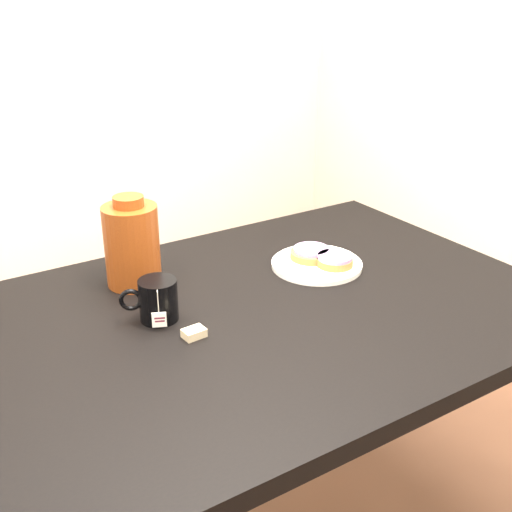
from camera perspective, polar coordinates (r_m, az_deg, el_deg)
name	(u,v)px	position (r m, az deg, el deg)	size (l,w,h in m)	color
table	(244,345)	(1.44, -1.06, -7.94)	(1.40, 0.90, 0.75)	black
plate	(317,264)	(1.62, 5.42, -0.67)	(0.23, 0.23, 0.02)	white
bagel_back	(311,253)	(1.63, 4.93, 0.25)	(0.14, 0.14, 0.03)	brown
bagel_front	(335,260)	(1.60, 7.01, -0.38)	(0.12, 0.12, 0.03)	brown
mug	(157,300)	(1.37, -8.76, -3.86)	(0.13, 0.11, 0.09)	black
teabag_pouch	(194,333)	(1.31, -5.53, -6.83)	(0.04, 0.03, 0.02)	#C6B793
bagel_package	(132,244)	(1.52, -10.98, 1.05)	(0.13, 0.13, 0.22)	#5B220C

